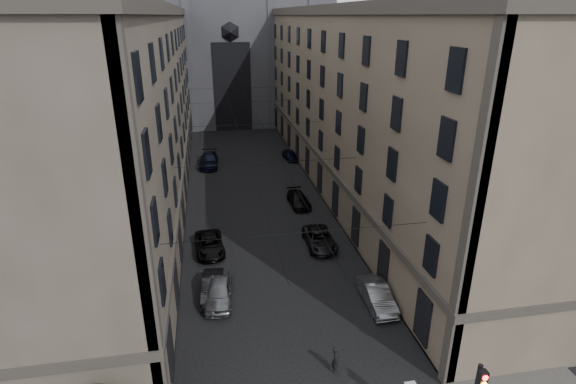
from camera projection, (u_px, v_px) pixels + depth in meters
sidewalk_left at (154, 195)px, 47.84m from camera, size 7.00×80.00×0.15m
sidewalk_right at (343, 183)px, 51.31m from camera, size 7.00×80.00×0.15m
building_left at (112, 109)px, 43.95m from camera, size 13.60×60.60×18.85m
building_right at (373, 100)px, 48.40m from camera, size 13.60×60.60×18.85m
gothic_tower at (226, 16)px, 78.73m from camera, size 35.00×23.00×58.00m
tram_wires at (250, 125)px, 46.61m from camera, size 14.00×60.00×0.43m
car_left_near at (219, 292)px, 29.90m from camera, size 2.25×4.58×1.50m
car_left_midnear at (213, 287)px, 30.53m from camera, size 1.72×4.20×1.35m
car_left_midfar at (210, 244)px, 36.26m from camera, size 2.51×4.90×1.32m
car_left_far at (209, 160)px, 56.89m from camera, size 2.55×5.61×1.59m
car_right_near at (377, 296)px, 29.54m from camera, size 1.56×4.38×1.44m
car_right_midnear at (320, 239)px, 37.14m from camera, size 2.28×4.85×1.34m
car_right_midfar at (299, 200)px, 45.14m from camera, size 2.00×4.45×1.27m
car_right_far at (290, 155)px, 59.47m from camera, size 1.97×3.89×1.27m
pedestrian at (336, 360)px, 23.95m from camera, size 0.55×0.67×1.59m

